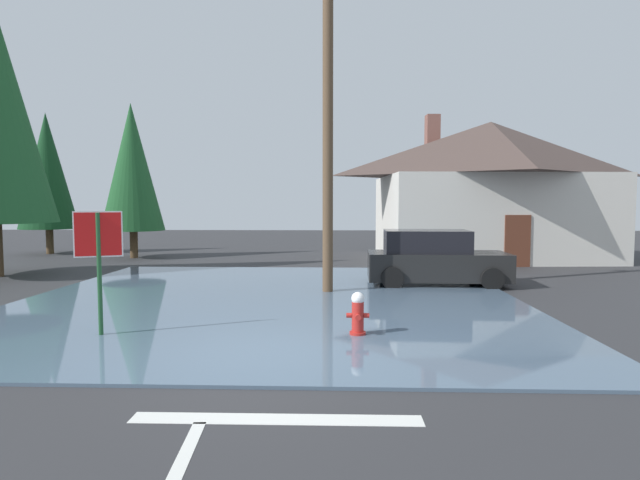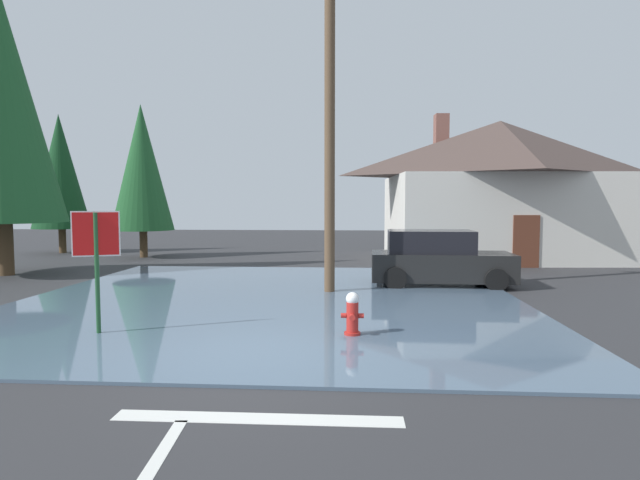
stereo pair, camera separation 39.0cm
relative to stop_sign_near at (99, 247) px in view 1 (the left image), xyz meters
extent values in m
cube|color=#2D2D30|center=(3.08, -1.16, -1.69)|extent=(80.00, 80.00, 0.10)
cube|color=#4C6075|center=(2.59, 3.76, -1.61)|extent=(12.31, 12.54, 0.05)
cube|color=silver|center=(3.59, -3.41, -1.63)|extent=(3.27, 0.32, 0.01)
cylinder|color=#1E4C28|center=(0.00, 0.00, -0.51)|extent=(0.08, 0.08, 2.26)
cube|color=white|center=(0.00, 0.00, 0.23)|extent=(0.77, 0.31, 0.82)
cube|color=red|center=(0.00, 0.00, 0.23)|extent=(0.73, 0.31, 0.77)
cylinder|color=#AD231E|center=(4.63, 0.19, -1.59)|extent=(0.30, 0.30, 0.10)
cylinder|color=#AD231E|center=(4.63, 0.19, -1.27)|extent=(0.22, 0.22, 0.54)
sphere|color=white|center=(4.63, 0.19, -0.93)|extent=(0.24, 0.24, 0.24)
cylinder|color=#AD231E|center=(4.48, 0.19, -1.24)|extent=(0.10, 0.09, 0.09)
cylinder|color=#AD231E|center=(4.79, 0.19, -1.24)|extent=(0.10, 0.09, 0.09)
cylinder|color=#AD231E|center=(4.63, 0.04, -1.24)|extent=(0.11, 0.10, 0.11)
cylinder|color=brown|center=(4.00, 4.79, 3.25)|extent=(0.28, 0.28, 9.77)
cube|color=beige|center=(10.95, 13.99, 0.19)|extent=(9.58, 6.78, 3.64)
pyramid|color=#473833|center=(10.95, 13.99, 3.19)|extent=(10.35, 7.33, 2.37)
cube|color=brown|center=(8.58, 14.95, 3.79)|extent=(0.64, 0.64, 2.13)
cube|color=#592D1E|center=(11.15, 10.88, -0.64)|extent=(1.00, 0.13, 2.00)
cube|color=black|center=(7.22, 6.30, -1.06)|extent=(4.13, 1.83, 0.80)
cube|color=black|center=(6.90, 6.31, -0.33)|extent=(2.49, 1.58, 0.66)
cylinder|color=black|center=(8.63, 7.12, -1.32)|extent=(0.65, 0.24, 0.64)
cylinder|color=black|center=(8.59, 5.40, -1.32)|extent=(0.65, 0.24, 0.64)
cylinder|color=black|center=(5.86, 7.20, -1.32)|extent=(0.65, 0.24, 0.64)
cylinder|color=black|center=(5.81, 5.48, -1.32)|extent=(0.65, 0.24, 0.64)
cylinder|color=#4C3823|center=(-4.91, 13.69, -1.02)|extent=(0.34, 0.34, 1.24)
cone|color=#1E5128|center=(-4.91, 13.69, 2.43)|extent=(2.75, 2.75, 5.65)
cylinder|color=#4C3823|center=(-9.79, 15.46, -1.02)|extent=(0.34, 0.34, 1.23)
cone|color=#143D1E|center=(-9.79, 15.46, 2.39)|extent=(2.73, 2.73, 5.59)
camera|label=1|loc=(4.28, -8.96, 0.76)|focal=28.78mm
camera|label=2|loc=(4.67, -8.94, 0.76)|focal=28.78mm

